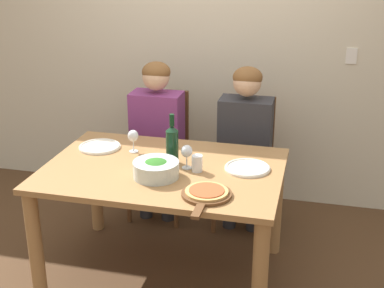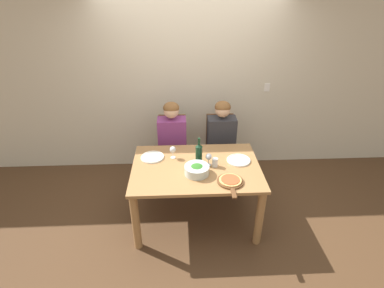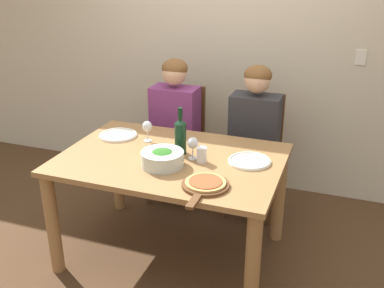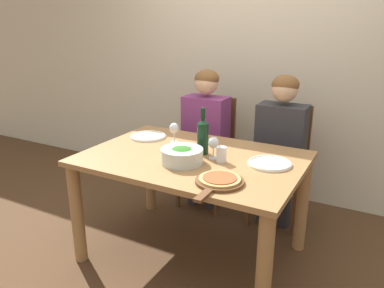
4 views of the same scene
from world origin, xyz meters
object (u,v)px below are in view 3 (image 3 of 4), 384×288
(dinner_plate_right, at_px, (250,161))
(broccoli_bowl, at_px, (162,158))
(person_woman, at_px, (174,118))
(dinner_plate_left, at_px, (118,135))
(chair_left, at_px, (180,139))
(wine_glass_left, at_px, (147,127))
(person_man, at_px, (254,128))
(water_tumbler, at_px, (202,155))
(wine_glass_right, at_px, (193,144))
(wine_bottle, at_px, (180,135))
(pizza_on_board, at_px, (205,185))
(chair_right, at_px, (256,149))

(dinner_plate_right, bearing_deg, broccoli_bowl, -154.97)
(person_woman, relative_size, dinner_plate_left, 4.46)
(chair_left, bearing_deg, wine_glass_left, -88.57)
(broccoli_bowl, relative_size, wine_glass_left, 1.80)
(person_man, xyz_separation_m, dinner_plate_left, (-0.90, -0.54, 0.02))
(broccoli_bowl, xyz_separation_m, dinner_plate_right, (0.51, 0.24, -0.04))
(chair_left, height_order, person_man, person_man)
(dinner_plate_right, distance_m, water_tumbler, 0.31)
(dinner_plate_left, bearing_deg, wine_glass_right, -16.26)
(person_man, bearing_deg, chair_left, 170.28)
(dinner_plate_left, height_order, wine_glass_left, wine_glass_left)
(person_man, height_order, water_tumbler, person_man)
(chair_left, relative_size, broccoli_bowl, 3.59)
(person_man, height_order, dinner_plate_left, person_man)
(wine_bottle, relative_size, dinner_plate_left, 1.15)
(person_man, xyz_separation_m, water_tumbler, (-0.18, -0.75, 0.06))
(person_woman, distance_m, pizza_on_board, 1.24)
(dinner_plate_left, distance_m, water_tumbler, 0.76)
(chair_left, relative_size, wine_glass_right, 6.47)
(chair_left, xyz_separation_m, person_woman, (0.00, -0.11, 0.23))
(chair_left, distance_m, wine_bottle, 0.92)
(chair_right, distance_m, broccoli_bowl, 1.12)
(pizza_on_board, bearing_deg, chair_left, 117.68)
(broccoli_bowl, height_order, water_tumbler, broccoli_bowl)
(wine_bottle, distance_m, pizza_on_board, 0.52)
(chair_right, xyz_separation_m, dinner_plate_right, (0.11, -0.77, 0.25))
(wine_glass_left, distance_m, wine_glass_right, 0.44)
(person_man, height_order, wine_bottle, person_man)
(pizza_on_board, relative_size, water_tumbler, 4.10)
(chair_left, bearing_deg, water_tumbler, -60.37)
(dinner_plate_left, bearing_deg, wine_bottle, -13.70)
(dinner_plate_left, height_order, pizza_on_board, pizza_on_board)
(chair_left, xyz_separation_m, wine_bottle, (0.32, -0.78, 0.37))
(chair_left, bearing_deg, person_woman, -90.00)
(wine_bottle, relative_size, dinner_plate_right, 1.15)
(person_man, bearing_deg, wine_bottle, -118.03)
(person_man, distance_m, water_tumbler, 0.78)
(wine_glass_left, relative_size, wine_glass_right, 1.00)
(person_man, relative_size, broccoli_bowl, 4.57)
(wine_glass_right, relative_size, water_tumbler, 1.48)
(wine_glass_right, distance_m, water_tumbler, 0.09)
(dinner_plate_left, xyz_separation_m, wine_glass_right, (0.65, -0.19, 0.10))
(wine_bottle, relative_size, broccoli_bowl, 1.18)
(person_woman, relative_size, water_tumbler, 12.17)
(chair_right, xyz_separation_m, broccoli_bowl, (-0.39, -1.00, 0.29))
(chair_left, bearing_deg, broccoli_bowl, -74.52)
(wine_bottle, distance_m, wine_glass_left, 0.32)
(dinner_plate_right, bearing_deg, chair_left, 135.63)
(dinner_plate_right, xyz_separation_m, wine_glass_left, (-0.77, 0.10, 0.10))
(person_man, bearing_deg, dinner_plate_right, -80.12)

